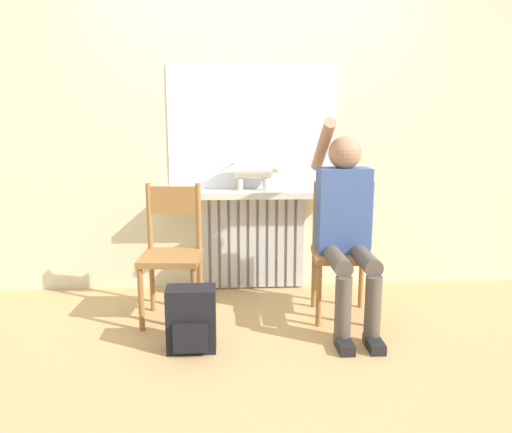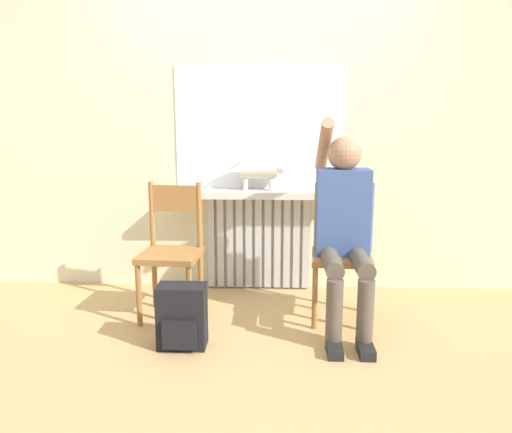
# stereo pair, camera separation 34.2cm
# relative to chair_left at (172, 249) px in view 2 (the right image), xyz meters

# --- Properties ---
(ground_plane) EXTENTS (12.00, 12.00, 0.00)m
(ground_plane) POSITION_rel_chair_left_xyz_m (0.57, -0.56, -0.47)
(ground_plane) COLOR tan
(wall_with_window) EXTENTS (7.00, 0.06, 2.70)m
(wall_with_window) POSITION_rel_chair_left_xyz_m (0.57, 0.67, 0.88)
(wall_with_window) COLOR beige
(wall_with_window) RESTS_ON ground_plane
(radiator) EXTENTS (0.82, 0.08, 0.75)m
(radiator) POSITION_rel_chair_left_xyz_m (0.57, 0.59, -0.10)
(radiator) COLOR silver
(radiator) RESTS_ON ground_plane
(windowsill) EXTENTS (1.34, 0.25, 0.05)m
(windowsill) POSITION_rel_chair_left_xyz_m (0.57, 0.52, 0.30)
(windowsill) COLOR silver
(windowsill) RESTS_ON radiator
(window_glass) EXTENTS (1.28, 0.01, 0.94)m
(window_glass) POSITION_rel_chair_left_xyz_m (0.57, 0.63, 0.80)
(window_glass) COLOR white
(window_glass) RESTS_ON windowsill
(chair_left) EXTENTS (0.41, 0.41, 0.91)m
(chair_left) POSITION_rel_chair_left_xyz_m (0.00, 0.00, 0.00)
(chair_left) COLOR #9E6B38
(chair_left) RESTS_ON ground_plane
(chair_right) EXTENTS (0.42, 0.42, 0.91)m
(chair_right) POSITION_rel_chair_left_xyz_m (1.15, -0.00, 0.00)
(chair_right) COLOR #9E6B38
(chair_right) RESTS_ON ground_plane
(person) EXTENTS (0.36, 1.01, 1.35)m
(person) POSITION_rel_chair_left_xyz_m (1.14, -0.12, 0.22)
(person) COLOR brown
(person) RESTS_ON ground_plane
(cat) EXTENTS (0.51, 0.13, 0.25)m
(cat) POSITION_rel_chair_left_xyz_m (0.59, 0.53, 0.48)
(cat) COLOR silver
(cat) RESTS_ON windowsill
(backpack) EXTENTS (0.28, 0.20, 0.38)m
(backpack) POSITION_rel_chair_left_xyz_m (0.15, -0.49, -0.28)
(backpack) COLOR black
(backpack) RESTS_ON ground_plane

